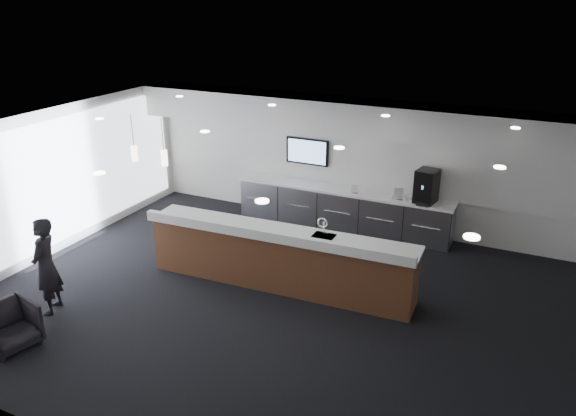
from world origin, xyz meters
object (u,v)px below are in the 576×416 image
at_px(armchair, 9,326).
at_px(lounge_guest, 46,266).
at_px(service_counter, 279,258).
at_px(coffee_machine, 427,186).

xyz_separation_m(armchair, lounge_guest, (-0.23, 1.03, 0.51)).
distance_m(service_counter, lounge_guest, 4.02).
distance_m(service_counter, armchair, 4.57).
bearing_deg(coffee_machine, armchair, -117.39).
height_order(coffee_machine, lounge_guest, lounge_guest).
bearing_deg(coffee_machine, service_counter, -113.55).
xyz_separation_m(service_counter, lounge_guest, (-3.17, -2.46, 0.28)).
bearing_deg(armchair, service_counter, -25.99).
relative_size(service_counter, armchair, 6.68).
xyz_separation_m(coffee_machine, armchair, (-4.92, -6.53, -0.96)).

